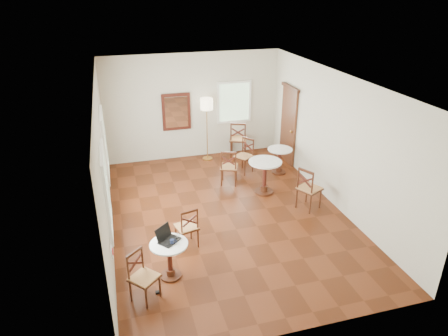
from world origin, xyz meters
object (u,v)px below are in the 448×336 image
object	(u,v)px
cafe_table_near	(170,256)
water_glass	(178,236)
floor_lamp	(207,108)
cafe_table_mid	(265,173)
cafe_table_back	(279,158)
navy_mug	(172,242)
chair_near_b	(143,277)
power_adapter	(158,292)
chair_mid_a	(229,167)
laptop	(167,237)
mouse	(166,239)
chair_back_b	(244,156)
chair_mid_b	(309,189)
chair_back_a	(238,139)
chair_near_a	(187,227)

from	to	relation	value
cafe_table_near	water_glass	distance (m)	0.38
floor_lamp	cafe_table_near	bearing A→B (deg)	-110.71
floor_lamp	cafe_table_mid	bearing A→B (deg)	-70.72
cafe_table_back	navy_mug	world-z (taller)	navy_mug
chair_near_b	cafe_table_back	bearing A→B (deg)	1.75
power_adapter	chair_mid_a	bearing A→B (deg)	57.52
floor_lamp	laptop	xyz separation A→B (m)	(-1.87, -4.80, -0.78)
mouse	navy_mug	xyz separation A→B (m)	(0.08, -0.15, 0.03)
cafe_table_back	floor_lamp	distance (m)	2.44
chair_back_b	navy_mug	xyz separation A→B (m)	(-2.55, -3.81, 0.27)
cafe_table_near	water_glass	size ratio (longest dim) A/B	6.57
chair_mid_b	laptop	xyz separation A→B (m)	(-3.39, -1.41, 0.25)
cafe_table_mid	cafe_table_back	world-z (taller)	cafe_table_mid
chair_near_b	chair_mid_b	xyz separation A→B (m)	(3.87, 1.94, 0.07)
chair_near_b	floor_lamp	bearing A→B (deg)	23.67
mouse	cafe_table_mid	bearing A→B (deg)	23.08
chair_mid_b	laptop	world-z (taller)	chair_mid_b
laptop	power_adapter	bearing A→B (deg)	-160.19
cafe_table_near	floor_lamp	world-z (taller)	floor_lamp
cafe_table_mid	navy_mug	xyz separation A→B (m)	(-2.64, -2.52, 0.22)
laptop	cafe_table_near	bearing A→B (deg)	-124.45
cafe_table_near	chair_mid_b	bearing A→B (deg)	24.22
chair_back_b	water_glass	size ratio (longest dim) A/B	8.90
chair_near_b	water_glass	size ratio (longest dim) A/B	8.35
floor_lamp	navy_mug	world-z (taller)	floor_lamp
chair_mid_a	floor_lamp	distance (m)	2.02
cafe_table_near	chair_mid_a	distance (m)	3.77
cafe_table_mid	cafe_table_near	bearing A→B (deg)	-137.17
chair_back_a	chair_back_b	bearing A→B (deg)	102.52
chair_near_a	chair_mid_b	distance (m)	3.00
cafe_table_back	chair_near_a	world-z (taller)	chair_near_a
cafe_table_mid	laptop	world-z (taller)	laptop
chair_mid_b	chair_near_b	bearing A→B (deg)	89.28
chair_mid_a	navy_mug	size ratio (longest dim) A/B	8.65
cafe_table_back	water_glass	size ratio (longest dim) A/B	6.59
chair_near_a	navy_mug	xyz separation A→B (m)	(-0.40, -0.84, 0.30)
laptop	navy_mug	size ratio (longest dim) A/B	4.18
cafe_table_mid	chair_mid_b	world-z (taller)	chair_mid_b
chair_back_b	water_glass	bearing A→B (deg)	-67.59
chair_back_b	mouse	bearing A→B (deg)	-69.84
cafe_table_mid	power_adapter	bearing A→B (deg)	-135.94
chair_back_b	power_adapter	world-z (taller)	chair_back_b
chair_back_a	water_glass	world-z (taller)	chair_back_a
chair_mid_a	chair_mid_b	size ratio (longest dim) A/B	0.93
chair_near_a	chair_mid_a	bearing A→B (deg)	-136.18
mouse	chair_back_a	bearing A→B (deg)	41.41
chair_mid_b	mouse	bearing A→B (deg)	84.94
water_glass	navy_mug	bearing A→B (deg)	-132.98
cafe_table_near	cafe_table_back	world-z (taller)	cafe_table_back
laptop	water_glass	bearing A→B (deg)	-42.91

